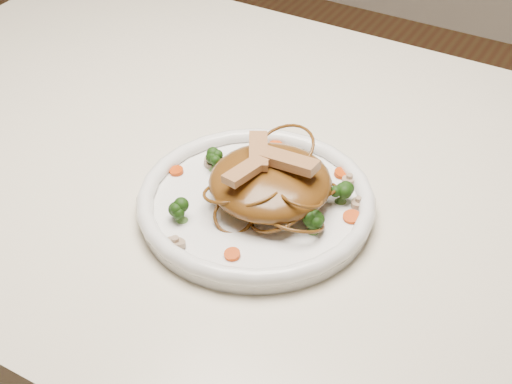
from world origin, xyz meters
The scene contains 19 objects.
table centered at (0.00, 0.00, 0.65)m, with size 1.20×0.80×0.75m.
plate centered at (0.07, -0.08, 0.76)m, with size 0.27×0.27×0.02m, color white.
noodle_mound centered at (0.09, -0.07, 0.79)m, with size 0.14×0.14×0.05m, color brown.
chicken_a centered at (0.10, -0.06, 0.82)m, with size 0.07×0.02×0.01m, color tan.
chicken_b centered at (0.07, -0.06, 0.82)m, with size 0.07×0.02×0.01m, color tan.
chicken_c centered at (0.07, -0.10, 0.82)m, with size 0.06×0.02×0.01m, color tan.
broccoli_0 centered at (0.16, -0.04, 0.78)m, with size 0.02×0.02×0.03m, color #183A0C, non-canonical shape.
broccoli_1 centered at (0.00, -0.06, 0.78)m, with size 0.03×0.03×0.03m, color #183A0C, non-canonical shape.
broccoli_2 centered at (0.02, -0.16, 0.78)m, with size 0.02×0.02×0.03m, color #183A0C, non-canonical shape.
broccoli_3 centered at (0.16, -0.10, 0.78)m, with size 0.02×0.02×0.03m, color #183A0C, non-canonical shape.
carrot_0 centered at (0.14, 0.01, 0.77)m, with size 0.02×0.02×0.01m, color red.
carrot_1 centered at (-0.04, -0.09, 0.77)m, with size 0.02×0.02×0.01m, color red.
carrot_2 centered at (0.18, -0.06, 0.77)m, with size 0.02×0.02×0.01m, color red.
carrot_3 centered at (0.04, 0.02, 0.77)m, with size 0.02×0.02×0.01m, color red.
carrot_4 centered at (0.10, -0.18, 0.77)m, with size 0.02×0.02×0.01m, color red.
mushroom_0 centered at (0.04, -0.19, 0.77)m, with size 0.03×0.03×0.01m, color tan.
mushroom_1 centered at (0.18, -0.03, 0.77)m, with size 0.02×0.02×0.01m, color tan.
mushroom_2 centered at (-0.01, -0.05, 0.77)m, with size 0.03×0.03×0.01m, color tan.
mushroom_3 centered at (0.15, 0.00, 0.77)m, with size 0.02×0.02×0.01m, color tan.
Camera 1 is at (0.42, -0.67, 1.32)m, focal length 52.87 mm.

